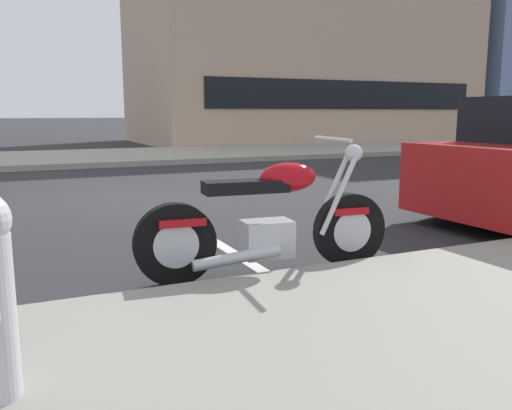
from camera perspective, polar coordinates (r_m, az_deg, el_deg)
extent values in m
plane|color=#28282B|center=(8.66, -12.03, 0.88)|extent=(260.00, 260.00, 0.00)
cube|color=gray|center=(20.94, 16.90, 6.00)|extent=(120.00, 5.00, 0.14)
cube|color=silver|center=(4.76, -0.69, -6.18)|extent=(0.12, 2.20, 0.01)
cylinder|color=black|center=(4.66, 9.90, -2.65)|extent=(0.65, 0.17, 0.64)
cylinder|color=silver|center=(4.66, 9.90, -2.65)|extent=(0.36, 0.15, 0.35)
cylinder|color=black|center=(4.16, -8.62, -4.14)|extent=(0.65, 0.17, 0.64)
cylinder|color=silver|center=(4.16, -8.62, -4.14)|extent=(0.36, 0.15, 0.35)
cube|color=silver|center=(4.36, 1.18, -3.60)|extent=(0.42, 0.30, 0.30)
cube|color=black|center=(4.22, -1.09, 1.98)|extent=(0.70, 0.28, 0.10)
ellipsoid|color=#B20C14|center=(4.33, 3.44, 2.98)|extent=(0.50, 0.28, 0.24)
cube|color=#B20C14|center=(4.13, -8.00, -1.73)|extent=(0.38, 0.21, 0.06)
cube|color=#B20C14|center=(4.62, 9.75, -0.54)|extent=(0.33, 0.19, 0.06)
cylinder|color=silver|center=(4.60, 7.98, 1.22)|extent=(0.34, 0.08, 0.65)
cylinder|color=silver|center=(4.48, 8.80, 0.96)|extent=(0.34, 0.08, 0.65)
cylinder|color=silver|center=(4.48, 8.17, 6.96)|extent=(0.10, 0.62, 0.04)
sphere|color=silver|center=(4.58, 10.36, 5.46)|extent=(0.15, 0.15, 0.15)
cylinder|color=silver|center=(4.16, -2.04, -5.63)|extent=(0.71, 0.16, 0.16)
cylinder|color=black|center=(7.16, 19.78, 1.18)|extent=(0.62, 0.23, 0.62)
cube|color=tan|center=(25.49, 4.64, 17.08)|extent=(14.41, 8.26, 9.09)
cube|color=black|center=(21.76, 10.03, 11.48)|extent=(12.11, 0.06, 1.10)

